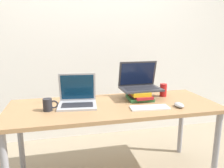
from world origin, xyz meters
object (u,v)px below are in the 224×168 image
laptop_on_books (140,84)px  mug (48,105)px  laptop_left (77,99)px  mouse (179,105)px  soda_can (163,90)px  book_stack (139,95)px  wireless_keyboard (150,108)px

laptop_on_books → mug: 0.84m
laptop_left → laptop_on_books: 0.60m
mouse → soda_can: 0.34m
book_stack → mug: 0.81m
mouse → laptop_on_books: bearing=122.9°
laptop_left → soda_can: bearing=6.5°
laptop_on_books → mouse: bearing=-57.1°
laptop_left → book_stack: (0.57, 0.05, -0.01)m
book_stack → wireless_keyboard: (-0.01, -0.27, -0.03)m
wireless_keyboard → mouse: mouse is taller
mouse → mug: bearing=171.7°
laptop_on_books → wireless_keyboard: 0.34m
mug → laptop_left: bearing=21.6°
laptop_left → mouse: 0.84m
mug → mouse: bearing=-8.3°
laptop_left → mug: laptop_left is taller
laptop_on_books → mouse: 0.42m
laptop_left → soda_can: laptop_left is taller
laptop_left → soda_can: size_ratio=2.77×
book_stack → soda_can: size_ratio=2.33×
laptop_on_books → laptop_left: bearing=-170.7°
mug → laptop_on_books: bearing=12.9°
wireless_keyboard → mug: bearing=170.9°
book_stack → mouse: bearing=-51.4°
book_stack → wireless_keyboard: 0.27m
soda_can → mug: bearing=-170.0°
wireless_keyboard → mug: 0.80m
laptop_on_books → soda_can: laptop_on_books is taller
laptop_left → laptop_on_books: size_ratio=0.91×
laptop_left → mouse: laptop_left is taller
book_stack → laptop_on_books: laptop_on_books is taller
book_stack → soda_can: bearing=9.0°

